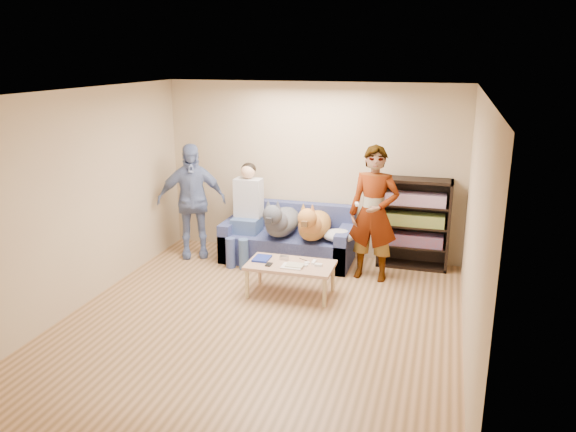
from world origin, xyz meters
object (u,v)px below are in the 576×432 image
(bookshelf, at_px, (414,221))
(dog_gray, at_px, (281,221))
(person_standing_left, at_px, (192,201))
(notebook_blue, at_px, (262,258))
(person_standing_right, at_px, (374,214))
(dog_tan, at_px, (313,225))
(sofa, at_px, (288,242))
(person_seated, at_px, (246,209))
(coffee_table, at_px, (291,267))
(camera_silver, at_px, (284,258))

(bookshelf, bearing_deg, dog_gray, -166.89)
(person_standing_left, relative_size, notebook_blue, 6.65)
(person_standing_right, relative_size, dog_tan, 1.56)
(notebook_blue, distance_m, sofa, 1.18)
(sofa, relative_size, person_seated, 1.29)
(person_standing_right, bearing_deg, coffee_table, -131.65)
(sofa, distance_m, dog_tan, 0.61)
(person_seated, relative_size, bookshelf, 1.13)
(person_standing_right, bearing_deg, notebook_blue, -143.18)
(person_standing_left, height_order, sofa, person_standing_left)
(person_seated, xyz_separation_m, dog_gray, (0.55, -0.07, -0.12))
(camera_silver, distance_m, coffee_table, 0.18)
(notebook_blue, distance_m, dog_tan, 1.08)
(person_standing_left, distance_m, notebook_blue, 1.76)
(person_standing_right, bearing_deg, dog_tan, 175.52)
(person_standing_left, xyz_separation_m, coffee_table, (1.82, -0.99, -0.49))
(coffee_table, bearing_deg, notebook_blue, 172.87)
(dog_gray, relative_size, bookshelf, 0.97)
(sofa, bearing_deg, coffee_table, -72.86)
(bookshelf, bearing_deg, dog_tan, -161.73)
(notebook_blue, relative_size, dog_gray, 0.21)
(person_standing_left, bearing_deg, bookshelf, -17.07)
(notebook_blue, relative_size, bookshelf, 0.20)
(person_standing_right, height_order, notebook_blue, person_standing_right)
(dog_gray, relative_size, coffee_table, 1.15)
(camera_silver, xyz_separation_m, bookshelf, (1.54, 1.33, 0.23))
(person_seated, bearing_deg, notebook_blue, -60.64)
(person_standing_left, distance_m, dog_gray, 1.40)
(person_standing_right, distance_m, dog_gray, 1.39)
(person_standing_right, height_order, dog_tan, person_standing_right)
(person_standing_left, xyz_separation_m, person_seated, (0.83, 0.10, -0.09))
(person_standing_left, distance_m, camera_silver, 1.96)
(person_seated, height_order, coffee_table, person_seated)
(coffee_table, bearing_deg, person_standing_right, 42.71)
(sofa, xyz_separation_m, bookshelf, (1.80, 0.23, 0.40))
(person_standing_right, xyz_separation_m, bookshelf, (0.51, 0.61, -0.24))
(person_standing_right, relative_size, person_seated, 1.25)
(dog_tan, relative_size, bookshelf, 0.90)
(person_standing_left, bearing_deg, person_seated, -18.18)
(notebook_blue, distance_m, camera_silver, 0.29)
(person_seated, bearing_deg, dog_gray, -7.47)
(sofa, xyz_separation_m, dog_tan, (0.43, -0.22, 0.37))
(dog_gray, bearing_deg, bookshelf, 13.11)
(dog_tan, bearing_deg, person_standing_left, -179.66)
(person_standing_left, bearing_deg, camera_silver, -52.30)
(person_seated, xyz_separation_m, bookshelf, (2.41, 0.36, -0.09))
(camera_silver, height_order, dog_tan, dog_tan)
(dog_tan, bearing_deg, sofa, 153.18)
(dog_gray, bearing_deg, person_standing_left, -178.75)
(person_seated, bearing_deg, person_standing_left, -172.99)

